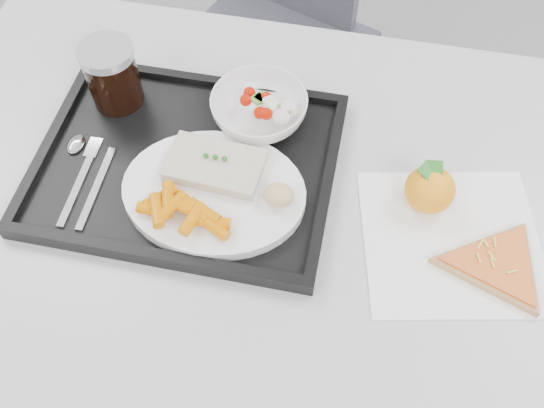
{
  "coord_description": "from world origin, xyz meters",
  "views": [
    {
      "loc": [
        0.09,
        -0.18,
        1.5
      ],
      "look_at": [
        -0.01,
        0.29,
        0.77
      ],
      "focal_mm": 40.0,
      "sensor_mm": 36.0,
      "label": 1
    }
  ],
  "objects_px": {
    "chair": "(273,7)",
    "tangerine": "(430,189)",
    "tray": "(187,164)",
    "cola_glass": "(112,74)",
    "salad_bowl": "(259,109)",
    "dinner_plate": "(214,192)",
    "table": "(278,230)",
    "pizza_slice": "(497,265)"
  },
  "relations": [
    {
      "from": "tray",
      "to": "cola_glass",
      "type": "xyz_separation_m",
      "value": [
        -0.14,
        0.1,
        0.06
      ]
    },
    {
      "from": "dinner_plate",
      "to": "tray",
      "type": "bearing_deg",
      "value": 138.05
    },
    {
      "from": "table",
      "to": "chair",
      "type": "relative_size",
      "value": 1.29
    },
    {
      "from": "tray",
      "to": "tangerine",
      "type": "relative_size",
      "value": 4.84
    },
    {
      "from": "chair",
      "to": "tangerine",
      "type": "bearing_deg",
      "value": -60.82
    },
    {
      "from": "chair",
      "to": "tangerine",
      "type": "xyz_separation_m",
      "value": [
        0.36,
        -0.65,
        0.25
      ]
    },
    {
      "from": "chair",
      "to": "salad_bowl",
      "type": "bearing_deg",
      "value": -80.74
    },
    {
      "from": "dinner_plate",
      "to": "salad_bowl",
      "type": "xyz_separation_m",
      "value": [
        0.03,
        0.16,
        0.01
      ]
    },
    {
      "from": "tray",
      "to": "chair",
      "type": "bearing_deg",
      "value": 89.91
    },
    {
      "from": "tray",
      "to": "cola_glass",
      "type": "relative_size",
      "value": 4.17
    },
    {
      "from": "chair",
      "to": "pizza_slice",
      "type": "xyz_separation_m",
      "value": [
        0.46,
        -0.74,
        0.22
      ]
    },
    {
      "from": "salad_bowl",
      "to": "cola_glass",
      "type": "xyz_separation_m",
      "value": [
        -0.24,
        -0.0,
        0.03
      ]
    },
    {
      "from": "chair",
      "to": "salad_bowl",
      "type": "relative_size",
      "value": 6.11
    },
    {
      "from": "chair",
      "to": "salad_bowl",
      "type": "distance_m",
      "value": 0.61
    },
    {
      "from": "salad_bowl",
      "to": "pizza_slice",
      "type": "relative_size",
      "value": 0.74
    },
    {
      "from": "table",
      "to": "pizza_slice",
      "type": "xyz_separation_m",
      "value": [
        0.31,
        -0.04,
        0.08
      ]
    },
    {
      "from": "tray",
      "to": "dinner_plate",
      "type": "height_order",
      "value": "dinner_plate"
    },
    {
      "from": "dinner_plate",
      "to": "tangerine",
      "type": "xyz_separation_m",
      "value": [
        0.31,
        0.06,
        0.01
      ]
    },
    {
      "from": "pizza_slice",
      "to": "chair",
      "type": "bearing_deg",
      "value": 122.13
    },
    {
      "from": "tray",
      "to": "salad_bowl",
      "type": "relative_size",
      "value": 2.96
    },
    {
      "from": "dinner_plate",
      "to": "table",
      "type": "bearing_deg",
      "value": 5.64
    },
    {
      "from": "table",
      "to": "cola_glass",
      "type": "height_order",
      "value": "cola_glass"
    },
    {
      "from": "cola_glass",
      "to": "tray",
      "type": "bearing_deg",
      "value": -35.63
    },
    {
      "from": "pizza_slice",
      "to": "dinner_plate",
      "type": "bearing_deg",
      "value": 175.64
    },
    {
      "from": "table",
      "to": "tangerine",
      "type": "bearing_deg",
      "value": 13.39
    },
    {
      "from": "table",
      "to": "chair",
      "type": "xyz_separation_m",
      "value": [
        -0.15,
        0.7,
        -0.15
      ]
    },
    {
      "from": "tray",
      "to": "tangerine",
      "type": "height_order",
      "value": "tangerine"
    },
    {
      "from": "table",
      "to": "salad_bowl",
      "type": "relative_size",
      "value": 7.89
    },
    {
      "from": "tray",
      "to": "salad_bowl",
      "type": "distance_m",
      "value": 0.14
    },
    {
      "from": "tangerine",
      "to": "table",
      "type": "bearing_deg",
      "value": -166.61
    },
    {
      "from": "tangerine",
      "to": "chair",
      "type": "bearing_deg",
      "value": 119.18
    },
    {
      "from": "salad_bowl",
      "to": "cola_glass",
      "type": "bearing_deg",
      "value": -179.27
    },
    {
      "from": "cola_glass",
      "to": "pizza_slice",
      "type": "distance_m",
      "value": 0.64
    },
    {
      "from": "table",
      "to": "pizza_slice",
      "type": "height_order",
      "value": "pizza_slice"
    },
    {
      "from": "chair",
      "to": "tray",
      "type": "height_order",
      "value": "chair"
    },
    {
      "from": "tangerine",
      "to": "pizza_slice",
      "type": "xyz_separation_m",
      "value": [
        0.1,
        -0.09,
        -0.02
      ]
    },
    {
      "from": "tray",
      "to": "salad_bowl",
      "type": "xyz_separation_m",
      "value": [
        0.09,
        0.11,
        0.03
      ]
    },
    {
      "from": "dinner_plate",
      "to": "pizza_slice",
      "type": "bearing_deg",
      "value": -4.36
    },
    {
      "from": "table",
      "to": "pizza_slice",
      "type": "distance_m",
      "value": 0.33
    },
    {
      "from": "chair",
      "to": "cola_glass",
      "type": "relative_size",
      "value": 8.61
    },
    {
      "from": "salad_bowl",
      "to": "pizza_slice",
      "type": "bearing_deg",
      "value": -26.77
    },
    {
      "from": "dinner_plate",
      "to": "tangerine",
      "type": "distance_m",
      "value": 0.31
    }
  ]
}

